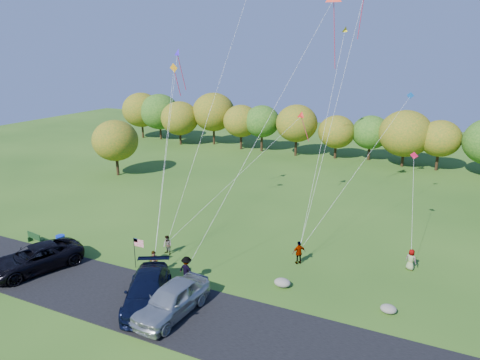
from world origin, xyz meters
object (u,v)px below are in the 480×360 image
Objects in this scene: minivan_silver at (172,300)px; flyer_d at (299,253)px; flyer_b at (168,245)px; minivan_dark at (35,258)px; minivan_navy at (147,291)px; flyer_e at (411,260)px; trash_barrel at (61,241)px; park_bench at (35,238)px; flyer_c at (187,270)px; flyer_a at (154,263)px.

flyer_d is at bearing 67.90° from minivan_silver.
flyer_b is 9.94m from flyer_d.
minivan_dark is 1.14× the size of minivan_silver.
flyer_b is (-2.74, 6.21, -0.18)m from minivan_navy.
minivan_silver is 3.59× the size of flyer_e.
trash_barrel is (-1.34, 3.50, -0.43)m from minivan_dark.
flyer_d is at bearing 32.35° from flyer_b.
park_bench is 1.64× the size of trash_barrel.
flyer_e is 1.52× the size of trash_barrel.
minivan_navy is at bearing -18.26° from trash_barrel.
minivan_silver reaches higher than flyer_c.
flyer_a is 11.80m from park_bench.
minivan_dark is 9.26m from flyer_b.
park_bench is at bearing 161.24° from minivan_dark.
flyer_e reaches higher than park_bench.
minivan_silver is 13.66m from trash_barrel.
flyer_b is 0.91× the size of park_bench.
flyer_d is at bearing 25.76° from minivan_navy.
flyer_b is at bearing 61.49° from minivan_dark.
flyer_e is at bearing 11.66° from minivan_navy.
flyer_d is (16.56, 8.83, -0.06)m from minivan_dark.
flyer_d is 1.13× the size of flyer_e.
minivan_silver is (1.97, -0.27, 0.07)m from minivan_navy.
minivan_dark is at bearing 151.89° from minivan_navy.
minivan_dark is 11.00m from flyer_c.
flyer_c reaches higher than flyer_e.
minivan_silver is at bearing 20.44° from flyer_d.
minivan_navy is at bearing 177.68° from minivan_silver.
flyer_b reaches higher than park_bench.
minivan_dark reaches higher than flyer_b.
flyer_c is 1.13× the size of park_bench.
flyer_a is 1.13× the size of flyer_e.
flyer_b is (-0.92, 2.95, -0.11)m from flyer_a.
minivan_navy is 3.35m from flyer_c.
minivan_silver is 3.34× the size of park_bench.
minivan_silver reaches higher than minivan_dark.
flyer_d is at bearing -127.78° from flyer_c.
minivan_dark is 3.62× the size of flyer_d.
flyer_e is at bearing 156.36° from flyer_d.
minivan_navy is 11.27m from flyer_d.
minivan_dark is 3.62× the size of flyer_a.
flyer_d reaches higher than flyer_e.
flyer_e is (13.46, 8.22, -0.17)m from flyer_c.
flyer_c is 1.85× the size of trash_barrel.
flyer_a is at bearing 92.03° from minivan_navy.
minivan_silver is at bearing 65.91° from flyer_e.
minivan_silver is 3.17× the size of flyer_d.
trash_barrel is (2.51, 0.32, 0.02)m from park_bench.
flyer_c is at bearing 113.73° from minivan_silver.
minivan_navy is 3.92× the size of flyer_e.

